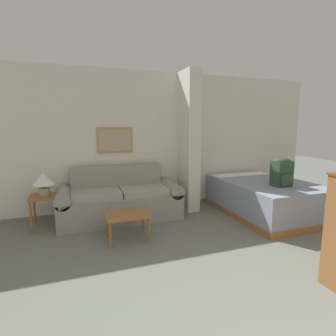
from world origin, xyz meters
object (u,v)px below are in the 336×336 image
Objects in this scene: couch at (120,200)px; bed at (264,197)px; table_lamp at (43,180)px; coffee_table at (127,217)px; backpack at (282,172)px.

couch is 1.03× the size of bed.
coffee_table is at bearing -38.44° from table_lamp.
backpack is (-0.01, -0.40, 0.54)m from bed.
coffee_table is at bearing -173.42° from bed.
bed is at bearing 88.05° from backpack.
coffee_table is 1.69× the size of table_lamp.
backpack is at bearing -91.95° from bed.
backpack is (3.72, -1.00, 0.09)m from table_lamp.
backpack reaches higher than couch.
couch is 3.37× the size of coffee_table.
bed is at bearing 6.58° from coffee_table.
backpack is at bearing -21.73° from couch.
couch is 0.91m from coffee_table.
backpack is (2.54, -1.01, 0.52)m from couch.
bed is at bearing -9.13° from table_lamp.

